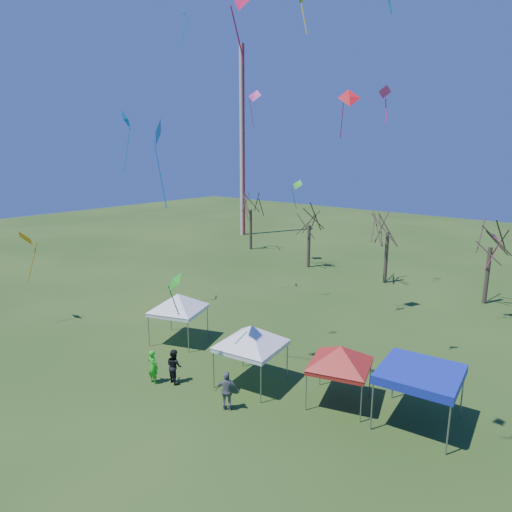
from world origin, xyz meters
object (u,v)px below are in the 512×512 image
Objects in this scene: tree_3 at (493,226)px; tent_red at (341,350)px; tent_white_west at (178,297)px; person_green at (153,367)px; tree_0 at (251,195)px; tree_1 at (310,211)px; person_dark at (174,366)px; tree_2 at (389,213)px; tent_white_mid at (251,330)px; radio_mast at (242,143)px; person_grey at (227,391)px; tent_blue at (420,374)px.

tent_red is at bearing -94.16° from tree_3.
person_green is at bearing -55.04° from tent_white_west.
tree_0 is 10.47m from tree_1.
tree_3 is 4.42× the size of person_dark.
tent_white_mid is at bearing -83.11° from tree_2.
tree_1 is 1.85× the size of tent_white_mid.
person_green is at bearing -54.66° from radio_mast.
person_green is 0.94× the size of person_grey.
person_green is (24.34, -34.32, -11.61)m from radio_mast.
tent_white_mid is (-5.80, -21.20, -3.14)m from tree_3.
tree_0 is 33.08m from person_green.
tent_blue reaches higher than person_grey.
radio_mast is 3.06× the size of tree_2.
tent_white_mid is 2.29× the size of person_green.
tree_3 is at bearing -113.32° from person_green.
radio_mast reaches higher than person_grey.
radio_mast is 45.28m from tent_red.
tent_blue is (18.84, -19.84, -3.43)m from tree_1.
person_green is at bearing 54.43° from person_dark.
person_dark is (-7.46, -3.72, -1.78)m from tent_red.
tent_blue is 2.03× the size of person_dark.
tent_white_mid is 2.28× the size of person_dark.
tree_1 is 24.59m from tent_white_mid.
person_green is at bearing -140.87° from tent_white_mid.
radio_mast reaches higher than tent_red.
tent_blue is (7.83, 1.96, -0.58)m from tent_white_mid.
person_green is 4.68m from person_grey.
tree_2 is (8.40, -0.27, 0.50)m from tree_1.
tree_1 is 25.95m from person_dark.
radio_mast is 43.65m from person_green.
radio_mast is at bearing 132.19° from tent_white_mid.
tent_red is at bearing -169.13° from tent_blue.
tent_white_mid is 1.13× the size of tent_red.
tree_0 is at bearing -42.77° from radio_mast.
tree_2 is at bearing -94.63° from person_green.
tent_red is 5.54m from person_grey.
tent_white_west is (21.31, -29.99, -9.62)m from radio_mast.
tent_white_mid reaches higher than person_green.
tent_blue is at bearing 3.08° from tent_white_west.
tent_white_mid reaches higher than person_dark.
tree_0 is 2.23× the size of tent_white_west.
tent_white_west is (-12.72, -20.03, -3.20)m from tree_3.
tent_white_west reaches higher than person_dark.
tree_1 is at bearing 177.94° from tree_3.
tree_1 is at bearing -28.48° from radio_mast.
tent_white_west is at bearing -179.36° from tent_red.
radio_mast is 11.45m from tree_0.
radio_mast is at bearing 159.43° from tree_2.
tree_2 is at bearing 177.73° from tree_3.
tree_1 is 2.08× the size of tent_blue.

